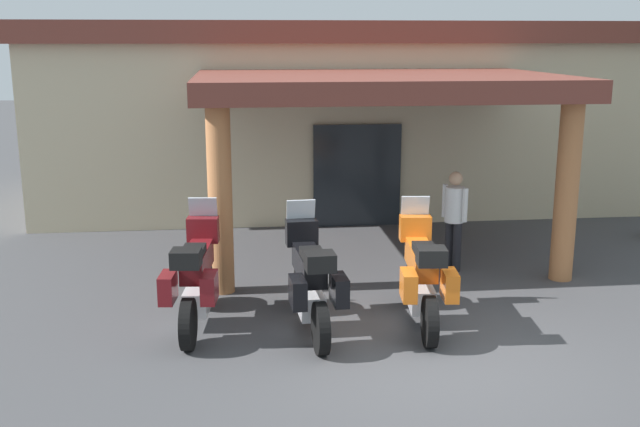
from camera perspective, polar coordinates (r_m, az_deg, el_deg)
ground_plane at (r=9.34m, az=8.94°, el=-10.91°), size 80.00×80.00×0.00m
motel_building at (r=17.76m, az=1.49°, el=7.83°), size 13.76×10.20×4.13m
motorcycle_maroon at (r=10.08m, az=-9.47°, el=-4.83°), size 0.74×2.21×1.61m
motorcycle_black at (r=9.81m, az=-0.71°, el=-5.15°), size 0.73×2.21×1.61m
motorcycle_orange at (r=10.12m, az=7.82°, el=-4.69°), size 0.74×2.21×1.61m
pedestrian at (r=12.50m, az=10.23°, el=-0.02°), size 0.33×0.46×1.67m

